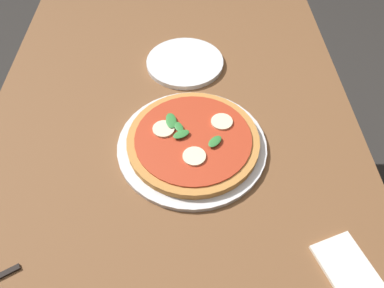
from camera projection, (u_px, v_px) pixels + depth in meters
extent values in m
plane|color=#2D2B28|center=(179.00, 238.00, 1.50)|extent=(6.00, 6.00, 0.00)
cube|color=brown|center=(172.00, 125.00, 0.97)|extent=(1.31, 0.96, 0.04)
cube|color=brown|center=(85.00, 83.00, 1.60)|extent=(0.07, 0.07, 0.66)
cube|color=brown|center=(268.00, 80.00, 1.61)|extent=(0.07, 0.07, 0.66)
cylinder|color=silver|center=(192.00, 145.00, 0.89)|extent=(0.36, 0.36, 0.01)
cylinder|color=#C6843F|center=(193.00, 141.00, 0.88)|extent=(0.32, 0.32, 0.02)
cylinder|color=#B7381E|center=(193.00, 138.00, 0.87)|extent=(0.28, 0.28, 0.00)
cylinder|color=beige|center=(194.00, 156.00, 0.83)|extent=(0.05, 0.05, 0.00)
cylinder|color=beige|center=(222.00, 122.00, 0.90)|extent=(0.05, 0.05, 0.00)
cylinder|color=beige|center=(164.00, 129.00, 0.89)|extent=(0.05, 0.05, 0.00)
ellipsoid|color=#337F38|center=(179.00, 127.00, 0.88)|extent=(0.04, 0.03, 0.00)
ellipsoid|color=#337F38|center=(170.00, 121.00, 0.90)|extent=(0.05, 0.03, 0.00)
ellipsoid|color=#337F38|center=(181.00, 134.00, 0.87)|extent=(0.04, 0.05, 0.00)
ellipsoid|color=#337F38|center=(171.00, 120.00, 0.90)|extent=(0.05, 0.03, 0.00)
ellipsoid|color=#337F38|center=(215.00, 141.00, 0.86)|extent=(0.05, 0.04, 0.00)
cylinder|color=white|center=(185.00, 62.00, 1.09)|extent=(0.23, 0.23, 0.01)
cube|color=white|center=(348.00, 269.00, 0.70)|extent=(0.15, 0.13, 0.01)
cube|color=black|center=(1.00, 275.00, 0.70)|extent=(0.04, 0.07, 0.01)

